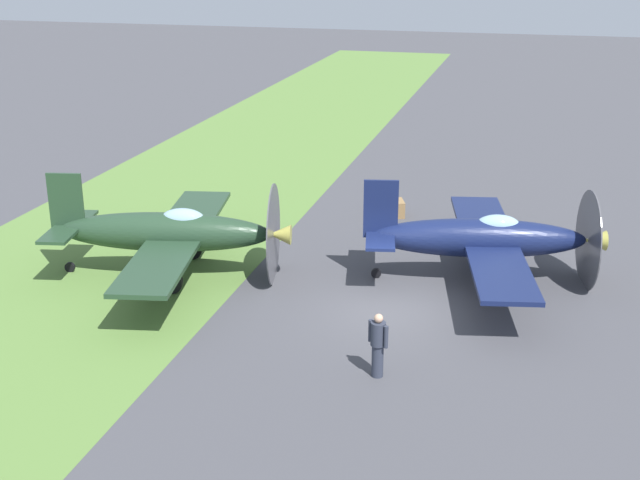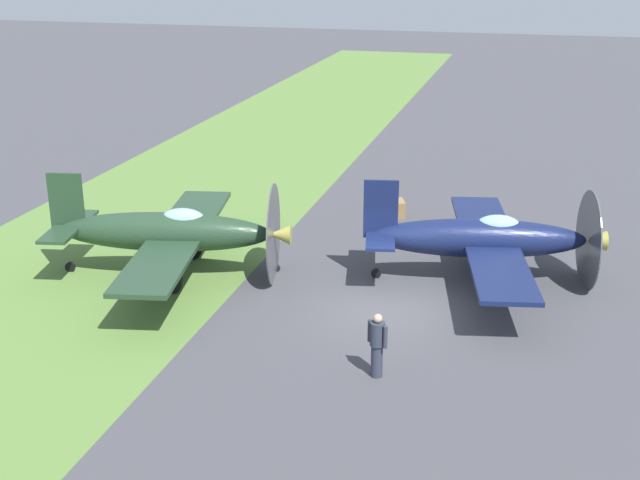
{
  "view_description": "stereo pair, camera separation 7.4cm",
  "coord_description": "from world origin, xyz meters",
  "px_view_note": "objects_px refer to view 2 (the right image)",
  "views": [
    {
      "loc": [
        22.83,
        3.93,
        10.52
      ],
      "look_at": [
        -1.95,
        -2.63,
        1.3
      ],
      "focal_mm": 47.22,
      "sensor_mm": 36.0,
      "label": 1
    },
    {
      "loc": [
        22.81,
        4.01,
        10.52
      ],
      "look_at": [
        -1.95,
        -2.63,
        1.3
      ],
      "focal_mm": 47.22,
      "sensor_mm": 36.0,
      "label": 2
    }
  ],
  "objects_px": {
    "airplane_wingman": "(170,232)",
    "ground_crew_chief": "(377,344)",
    "airplane_lead": "(483,238)",
    "supply_crate": "(393,208)"
  },
  "relations": [
    {
      "from": "airplane_wingman",
      "to": "ground_crew_chief",
      "type": "distance_m",
      "value": 9.37
    },
    {
      "from": "airplane_lead",
      "to": "supply_crate",
      "type": "distance_m",
      "value": 7.24
    },
    {
      "from": "airplane_lead",
      "to": "ground_crew_chief",
      "type": "bearing_deg",
      "value": -26.87
    },
    {
      "from": "airplane_wingman",
      "to": "supply_crate",
      "type": "relative_size",
      "value": 11.2
    },
    {
      "from": "airplane_lead",
      "to": "supply_crate",
      "type": "height_order",
      "value": "airplane_lead"
    },
    {
      "from": "airplane_wingman",
      "to": "ground_crew_chief",
      "type": "xyz_separation_m",
      "value": [
        5.0,
        7.91,
        -0.58
      ]
    },
    {
      "from": "airplane_lead",
      "to": "airplane_wingman",
      "type": "distance_m",
      "value": 10.14
    },
    {
      "from": "ground_crew_chief",
      "to": "supply_crate",
      "type": "bearing_deg",
      "value": 128.88
    },
    {
      "from": "ground_crew_chief",
      "to": "supply_crate",
      "type": "relative_size",
      "value": 1.92
    },
    {
      "from": "airplane_wingman",
      "to": "supply_crate",
      "type": "distance_m",
      "value": 10.08
    }
  ]
}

